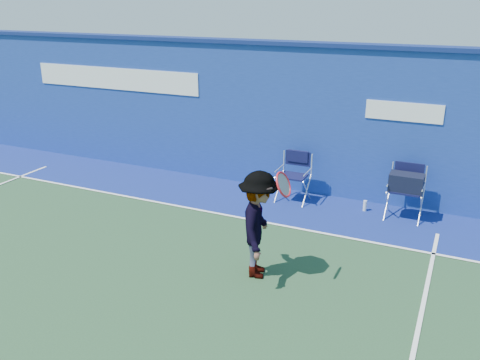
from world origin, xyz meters
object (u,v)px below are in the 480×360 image
at_px(water_bottle, 365,206).
at_px(tennis_player, 259,225).
at_px(directors_chair_right, 405,197).
at_px(directors_chair_left, 293,185).

bearing_deg(water_bottle, tennis_player, -107.48).
bearing_deg(tennis_player, directors_chair_right, 60.90).
xyz_separation_m(directors_chair_right, tennis_player, (-1.68, -3.01, 0.39)).
bearing_deg(directors_chair_left, water_bottle, 2.65).
bearing_deg(directors_chair_right, water_bottle, 176.92).
bearing_deg(tennis_player, water_bottle, 72.52).
distance_m(directors_chair_right, water_bottle, 0.78).
bearing_deg(directors_chair_left, tennis_player, -80.82).
distance_m(directors_chair_right, tennis_player, 3.47).
height_order(directors_chair_right, water_bottle, directors_chair_right).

